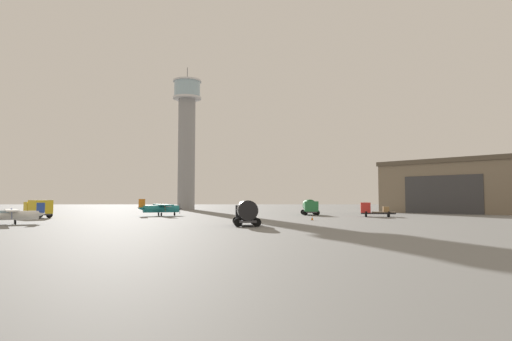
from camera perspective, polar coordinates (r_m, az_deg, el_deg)
The scene contains 10 objects.
ground_plane at distance 55.20m, azimuth -0.59°, elevation -6.98°, with size 400.00×400.00×0.00m, color slate.
control_tower at distance 134.92m, azimuth -8.96°, elevation 4.59°, with size 8.53×8.53×43.17m.
hangar at distance 111.21m, azimuth 24.84°, elevation -1.90°, with size 35.58×36.07×11.93m.
airplane_white at distance 63.10m, azimuth -28.78°, elevation -4.98°, with size 6.79×8.44×2.67m.
airplane_teal at distance 84.20m, azimuth -12.24°, elevation -4.76°, with size 8.21×10.32×3.14m.
truck_box_yellow at distance 82.09m, azimuth -26.34°, elevation -4.35°, with size 6.18×6.18×2.96m.
truck_fuel_tanker_black at distance 51.92m, azimuth -1.23°, elevation -5.37°, with size 3.44×6.34×3.00m.
truck_flatbed_red at distance 80.75m, azimuth 14.82°, elevation -4.95°, with size 6.27×3.89×2.52m.
truck_fuel_tanker_green at distance 88.03m, azimuth 6.97°, elevation -4.62°, with size 3.46×7.02×3.04m.
traffic_cone_near_left at distance 66.16m, azimuth 7.28°, elevation -6.10°, with size 0.36×0.36×0.70m.
Camera 1 is at (-0.23, -55.11, 3.16)m, focal length 30.91 mm.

